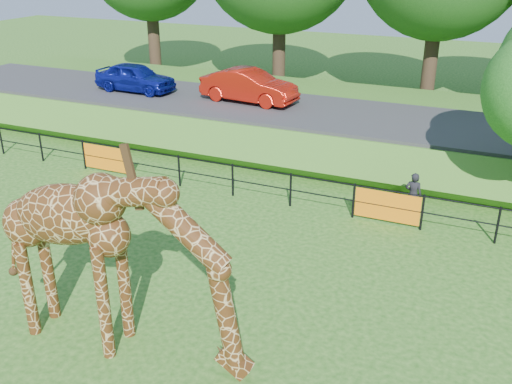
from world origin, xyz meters
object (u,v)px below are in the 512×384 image
at_px(car_blue, 135,77).
at_px(car_red, 249,86).
at_px(giraffe, 118,263).
at_px(visitor, 413,195).

height_order(car_blue, car_red, car_red).
height_order(giraffe, car_blue, giraffe).
distance_m(car_blue, car_red, 5.47).
bearing_deg(car_blue, visitor, -108.86).
relative_size(car_red, visitor, 2.96).
bearing_deg(visitor, giraffe, 64.55).
distance_m(giraffe, car_blue, 16.31).
height_order(giraffe, visitor, giraffe).
bearing_deg(giraffe, visitor, 61.33).
bearing_deg(visitor, car_blue, -19.81).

